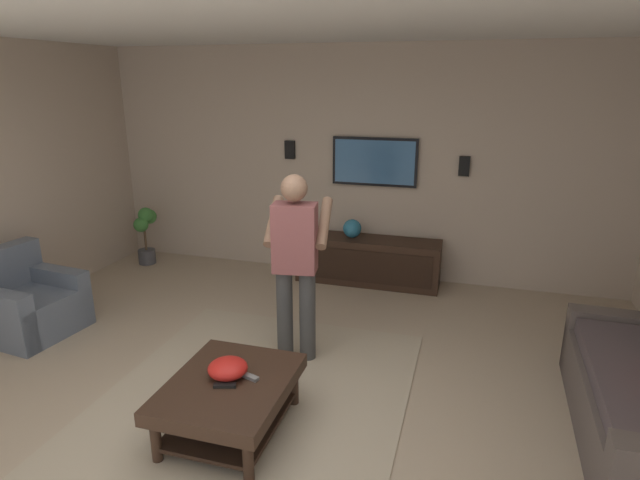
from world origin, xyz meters
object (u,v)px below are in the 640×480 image
object	(u,v)px
media_console	(368,261)
tv	(375,162)
armchair	(26,305)
remote_black	(225,385)
wall_speaker_left	(464,166)
bowl	(228,368)
vase_round	(352,228)
coffee_table	(230,394)
remote_white	(226,368)
potted_plant_short	(146,230)
remote_grey	(249,376)
person_standing	(296,258)
wall_speaker_right	(290,150)

from	to	relation	value
media_console	tv	xyz separation A→B (m)	(0.24, 0.00, 1.15)
armchair	remote_black	bearing A→B (deg)	-13.08
wall_speaker_left	media_console	bearing A→B (deg)	103.93
bowl	vase_round	xyz separation A→B (m)	(2.99, -0.18, 0.20)
coffee_table	remote_white	size ratio (longest dim) A/B	6.67
armchair	coffee_table	bearing A→B (deg)	-11.59
media_console	bowl	bearing A→B (deg)	-7.22
potted_plant_short	remote_grey	size ratio (longest dim) A/B	5.05
remote_white	remote_grey	world-z (taller)	same
person_standing	remote_white	bearing A→B (deg)	160.55
armchair	person_standing	size ratio (longest dim) A/B	0.54
tv	remote_grey	distance (m)	3.37
remote_grey	vase_round	distance (m)	2.98
person_standing	bowl	xyz separation A→B (m)	(-1.06, 0.14, -0.47)
bowl	wall_speaker_left	size ratio (longest dim) A/B	1.25
wall_speaker_right	person_standing	bearing A→B (deg)	-159.43
media_console	remote_white	size ratio (longest dim) A/B	11.33
armchair	vase_round	xyz separation A→B (m)	(2.22, -2.70, 0.38)
remote_black	remote_grey	size ratio (longest dim) A/B	1.00
bowl	armchair	bearing A→B (deg)	73.01
remote_grey	wall_speaker_right	distance (m)	3.51
person_standing	remote_white	world-z (taller)	person_standing
bowl	person_standing	bearing A→B (deg)	-7.41
remote_white	wall_speaker_left	distance (m)	3.63
armchair	person_standing	xyz separation A→B (m)	(0.28, -2.66, 0.65)
potted_plant_short	wall_speaker_right	xyz separation A→B (m)	(0.40, -1.89, 1.07)
wall_speaker_left	wall_speaker_right	xyz separation A→B (m)	(0.00, 2.08, 0.11)
media_console	person_standing	world-z (taller)	person_standing
tv	remote_white	size ratio (longest dim) A/B	6.72
remote_white	wall_speaker_left	xyz separation A→B (m)	(3.16, -1.46, 1.01)
coffee_table	wall_speaker_left	world-z (taller)	wall_speaker_left
media_console	remote_grey	bearing A→B (deg)	-4.43
media_console	remote_grey	xyz separation A→B (m)	(-2.96, 0.23, 0.14)
bowl	remote_white	bearing A→B (deg)	36.30
tv	wall_speaker_left	size ratio (longest dim) A/B	4.58
coffee_table	remote_white	xyz separation A→B (m)	(0.13, 0.08, 0.12)
armchair	coffee_table	size ratio (longest dim) A/B	0.89
remote_grey	wall_speaker_left	distance (m)	3.60
bowl	remote_grey	xyz separation A→B (m)	(0.02, -0.15, -0.05)
remote_grey	wall_speaker_right	world-z (taller)	wall_speaker_right
tv	bowl	distance (m)	3.39
bowl	remote_white	xyz separation A→B (m)	(0.08, 0.06, -0.05)
coffee_table	remote_grey	bearing A→B (deg)	-59.35
person_standing	vase_round	bearing A→B (deg)	-9.45
media_console	vase_round	size ratio (longest dim) A/B	7.73
armchair	bowl	distance (m)	2.65
armchair	potted_plant_short	world-z (taller)	armchair
person_standing	potted_plant_short	world-z (taller)	person_standing
coffee_table	tv	distance (m)	3.48
media_console	tv	distance (m)	1.18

